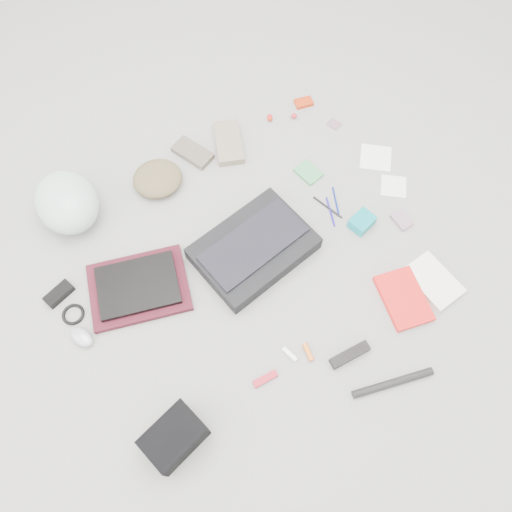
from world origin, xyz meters
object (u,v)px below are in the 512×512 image
laptop (138,285)px  bike_helmet (67,202)px  book_red (403,298)px  camera_bag (174,437)px  messenger_bag (254,248)px  accordion_wallet (362,222)px

laptop → bike_helmet: (-0.09, 0.45, 0.06)m
bike_helmet → book_red: (0.93, -1.01, -0.08)m
camera_bag → messenger_bag: bearing=24.8°
laptop → accordion_wallet: 0.92m
laptop → accordion_wallet: (0.90, -0.21, -0.01)m
messenger_bag → laptop: bearing=159.4°
messenger_bag → camera_bag: bearing=-150.3°
book_red → accordion_wallet: 0.35m
bike_helmet → camera_bag: 1.01m
bike_helmet → laptop: bearing=-80.5°
book_red → bike_helmet: bearing=145.9°
camera_bag → book_red: camera_bag is taller
camera_bag → laptop: bearing=63.3°
bike_helmet → camera_bag: bearing=-93.9°
laptop → book_red: size_ratio=1.31×
messenger_bag → accordion_wallet: bearing=-24.0°
book_red → accordion_wallet: accordion_wallet is taller
bike_helmet → accordion_wallet: size_ratio=3.19×
laptop → accordion_wallet: bearing=3.2°
messenger_bag → bike_helmet: (-0.55, 0.54, 0.05)m
book_red → accordion_wallet: (0.06, 0.35, 0.01)m
accordion_wallet → laptop: bearing=152.6°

